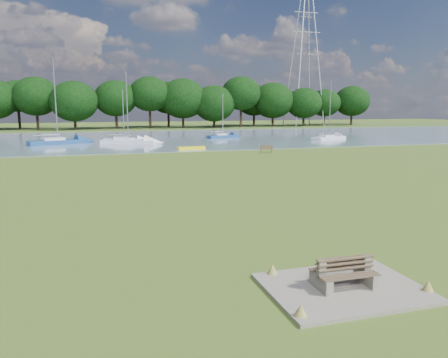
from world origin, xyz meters
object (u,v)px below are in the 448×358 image
object	(u,v)px
pylon	(306,31)
sailboat_0	(222,135)
kayak	(191,148)
riverbank_bench	(266,149)
sailboat_3	(329,137)
sailboat_6	(128,140)
sailboat_5	(124,139)
bench_pair	(344,274)
sailboat_1	(57,140)

from	to	relation	value
pylon	sailboat_0	bearing A→B (deg)	-133.59
kayak	riverbank_bench	bearing A→B (deg)	-43.42
sailboat_3	sailboat_6	world-z (taller)	sailboat_6
riverbank_bench	sailboat_5	distance (m)	22.41
sailboat_3	kayak	bearing A→B (deg)	176.10
bench_pair	sailboat_0	world-z (taller)	sailboat_0
pylon	sailboat_6	world-z (taller)	pylon
sailboat_5	sailboat_3	bearing A→B (deg)	-2.31
sailboat_1	sailboat_3	world-z (taller)	sailboat_1
pylon	sailboat_1	bearing A→B (deg)	-146.34
riverbank_bench	sailboat_5	world-z (taller)	sailboat_5
kayak	pylon	world-z (taller)	pylon
kayak	sailboat_0	world-z (taller)	sailboat_0
riverbank_bench	pylon	world-z (taller)	pylon
bench_pair	sailboat_1	xyz separation A→B (m)	(-10.56, 49.24, 0.13)
pylon	sailboat_3	world-z (taller)	pylon
sailboat_5	pylon	bearing A→B (deg)	43.63
sailboat_0	sailboat_3	distance (m)	15.65
sailboat_0	sailboat_6	world-z (taller)	sailboat_6
kayak	sailboat_3	bearing A→B (deg)	16.05
kayak	sailboat_5	bearing A→B (deg)	113.94
kayak	sailboat_0	bearing A→B (deg)	57.71
sailboat_3	sailboat_6	size ratio (longest dim) A/B	0.93
sailboat_1	sailboat_5	bearing A→B (deg)	-12.88
sailboat_0	sailboat_6	xyz separation A→B (m)	(-14.53, -5.94, 0.04)
pylon	sailboat_0	xyz separation A→B (m)	(-29.03, -30.49, -21.09)
sailboat_0	sailboat_3	world-z (taller)	sailboat_3
kayak	sailboat_1	world-z (taller)	sailboat_1
riverbank_bench	sailboat_3	bearing A→B (deg)	59.28
riverbank_bench	kayak	xyz separation A→B (m)	(-6.80, 5.60, -0.21)
riverbank_bench	kayak	bearing A→B (deg)	158.10
sailboat_1	sailboat_6	xyz separation A→B (m)	(8.63, -1.67, -0.09)
kayak	bench_pair	bearing A→B (deg)	-100.41
pylon	sailboat_5	size ratio (longest dim) A/B	5.05
bench_pair	sailboat_0	xyz separation A→B (m)	(12.60, 53.51, -0.00)
bench_pair	kayak	world-z (taller)	bench_pair
bench_pair	kayak	bearing A→B (deg)	84.43
sailboat_5	riverbank_bench	bearing A→B (deg)	-47.11
bench_pair	sailboat_1	distance (m)	50.37
kayak	sailboat_5	xyz separation A→B (m)	(-6.56, 12.40, 0.26)
riverbank_bench	sailboat_6	bearing A→B (deg)	148.64
bench_pair	pylon	distance (m)	96.09
sailboat_0	sailboat_5	xyz separation A→B (m)	(-14.83, -2.93, 0.01)
sailboat_1	bench_pair	bearing A→B (deg)	-99.84
pylon	sailboat_3	size ratio (longest dim) A/B	4.14
bench_pair	sailboat_5	world-z (taller)	sailboat_5
sailboat_0	sailboat_3	bearing A→B (deg)	-42.68
bench_pair	sailboat_5	distance (m)	50.62
sailboat_3	sailboat_5	size ratio (longest dim) A/B	1.22
kayak	sailboat_5	size ratio (longest dim) A/B	0.46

